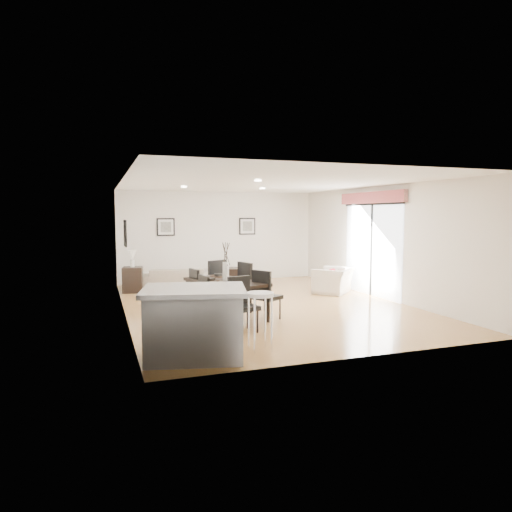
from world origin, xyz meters
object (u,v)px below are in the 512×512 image
object	(u,v)px
side_table	(133,280)
bar_stool	(260,301)
armchair	(333,281)
dining_chair_foot	(214,281)
dining_chair_efar	(249,284)
sofa	(177,278)
dining_chair_wnear	(199,297)
kitchen_island	(194,322)
coffee_table	(233,275)
dining_chair_head	(242,301)
dining_chair_wfar	(190,290)
dining_table	(226,284)
dining_chair_enear	(265,292)

from	to	relation	value
side_table	bar_stool	size ratio (longest dim) A/B	0.75
armchair	dining_chair_foot	world-z (taller)	dining_chair_foot
dining_chair_efar	side_table	world-z (taller)	dining_chair_efar
dining_chair_foot	bar_stool	xyz separation A→B (m)	(-0.14, -3.38, 0.17)
sofa	dining_chair_wnear	distance (m)	4.35
dining_chair_foot	side_table	xyz separation A→B (m)	(-1.55, 2.53, -0.25)
kitchen_island	bar_stool	distance (m)	1.01
dining_chair_foot	coffee_table	bearing A→B (deg)	-136.47
dining_chair_head	side_table	bearing A→B (deg)	95.16
dining_chair_wnear	dining_chair_wfar	size ratio (longest dim) A/B	0.99
dining_chair_foot	side_table	distance (m)	2.97
coffee_table	bar_stool	world-z (taller)	bar_stool
coffee_table	side_table	xyz separation A→B (m)	(-2.92, -0.71, 0.11)
dining_chair_wnear	side_table	bearing A→B (deg)	-178.32
dining_table	armchair	bearing A→B (deg)	8.58
dining_chair_efar	side_table	xyz separation A→B (m)	(-2.13, 3.21, -0.25)
armchair	dining_chair_wfar	size ratio (longest dim) A/B	1.08
dining_chair_head	bar_stool	xyz separation A→B (m)	(-0.09, -1.18, 0.22)
dining_chair_head	dining_chair_foot	xyz separation A→B (m)	(0.05, 2.19, 0.05)
dining_table	dining_chair_head	distance (m)	1.10
dining_chair_foot	dining_chair_head	bearing A→B (deg)	65.22
dining_chair_wnear	dining_chair_efar	world-z (taller)	dining_chair_efar
dining_chair_efar	dining_chair_foot	world-z (taller)	same
side_table	dining_table	bearing A→B (deg)	-67.34
side_table	kitchen_island	world-z (taller)	kitchen_island
armchair	dining_chair_head	size ratio (longest dim) A/B	1.05
sofa	dining_chair_enear	bearing A→B (deg)	113.61
bar_stool	dining_chair_foot	bearing A→B (deg)	87.62
dining_chair_wfar	dining_chair_foot	bearing A→B (deg)	121.58
dining_chair_wfar	dining_chair_enear	world-z (taller)	dining_chair_enear
side_table	dining_chair_enear	bearing A→B (deg)	-62.41
armchair	dining_chair_efar	xyz separation A→B (m)	(-2.74, -1.38, 0.25)
dining_table	dining_chair_foot	world-z (taller)	dining_chair_foot
dining_chair_wnear	dining_chair_enear	xyz separation A→B (m)	(1.26, -0.06, 0.03)
sofa	dining_chair_foot	size ratio (longest dim) A/B	1.82
coffee_table	sofa	bearing A→B (deg)	-145.19
dining_chair_wfar	bar_stool	bearing A→B (deg)	-1.42
dining_chair_wfar	dining_chair_head	size ratio (longest dim) A/B	0.97
dining_chair_foot	bar_stool	world-z (taller)	dining_chair_foot
armchair	side_table	distance (m)	5.20
dining_chair_efar	dining_chair_head	distance (m)	1.64
dining_chair_wnear	dining_chair_enear	bearing A→B (deg)	76.77
kitchen_island	coffee_table	bearing A→B (deg)	82.75
sofa	dining_chair_wfar	size ratio (longest dim) A/B	2.04
side_table	bar_stool	world-z (taller)	bar_stool
dining_chair_head	bar_stool	bearing A→B (deg)	-106.61
dining_chair_foot	bar_stool	size ratio (longest dim) A/B	1.18
bar_stool	dining_chair_efar	bearing A→B (deg)	74.94
dining_chair_enear	dining_chair_efar	size ratio (longest dim) A/B	0.94
dining_chair_wnear	dining_chair_wfar	distance (m)	0.88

